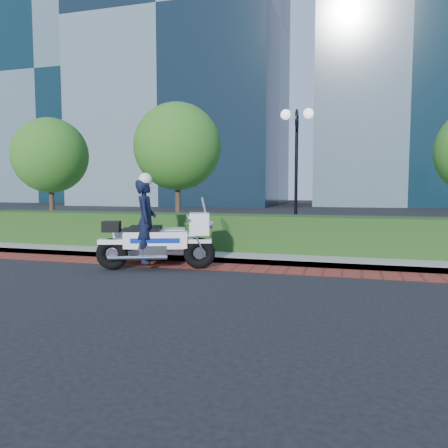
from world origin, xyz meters
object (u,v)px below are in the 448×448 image
(lamppost, at_px, (296,155))
(tree_b, at_px, (177,147))
(police_motorcycle, at_px, (153,235))
(tree_a, at_px, (50,156))

(lamppost, height_order, tree_b, tree_b)
(police_motorcycle, bearing_deg, tree_b, 86.38)
(tree_a, xyz_separation_m, tree_b, (5.50, 0.00, 0.21))
(tree_b, bearing_deg, tree_a, 180.00)
(tree_a, relative_size, tree_b, 0.94)
(tree_a, height_order, police_motorcycle, tree_a)
(tree_b, distance_m, police_motorcycle, 6.19)
(tree_a, xyz_separation_m, police_motorcycle, (7.01, -5.38, -2.44))
(tree_a, distance_m, tree_b, 5.50)
(lamppost, relative_size, police_motorcycle, 1.47)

